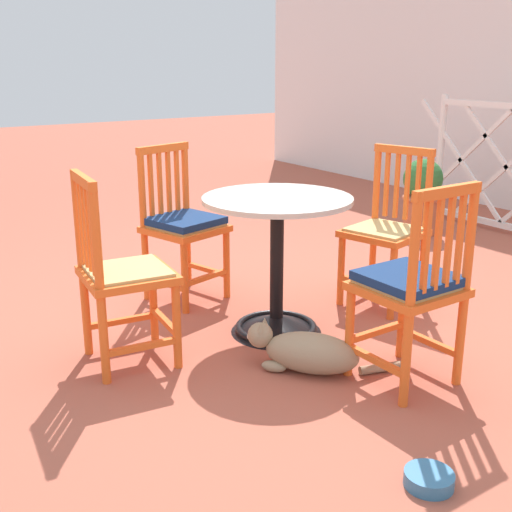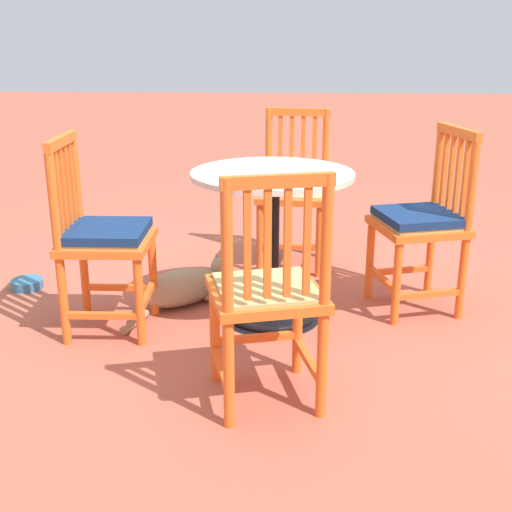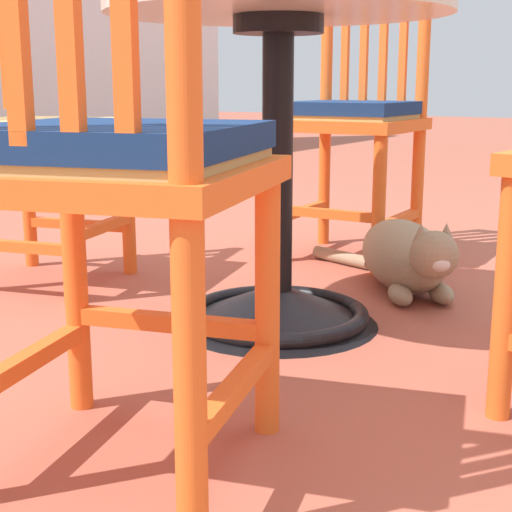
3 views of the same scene
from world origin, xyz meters
The scene contains 8 objects.
ground_plane centered at (0.00, 0.00, 0.00)m, with size 24.00×24.00×0.00m, color #AD5642.
cafe_table centered at (0.02, -0.02, 0.28)m, with size 0.76×0.76×0.73m.
orange_chair_at_corner centered at (-0.09, -0.82, 0.43)m, with size 0.44×0.44×0.91m.
orange_chair_tucked_in centered at (0.79, 0.14, 0.45)m, with size 0.41×0.41×0.91m.
orange_chair_facing_out centered at (0.02, 0.76, 0.43)m, with size 0.49×0.49×0.91m.
orange_chair_near_fence centered at (-0.72, -0.18, 0.45)m, with size 0.49×0.49×0.91m.
tabby_cat centered at (0.46, -0.18, 0.10)m, with size 0.50×0.59×0.23m.
pet_water_bowl centered at (1.37, -0.35, 0.03)m, with size 0.17×0.17×0.05m, color teal.
Camera 2 is at (-0.05, 3.00, 1.36)m, focal length 46.79 mm.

